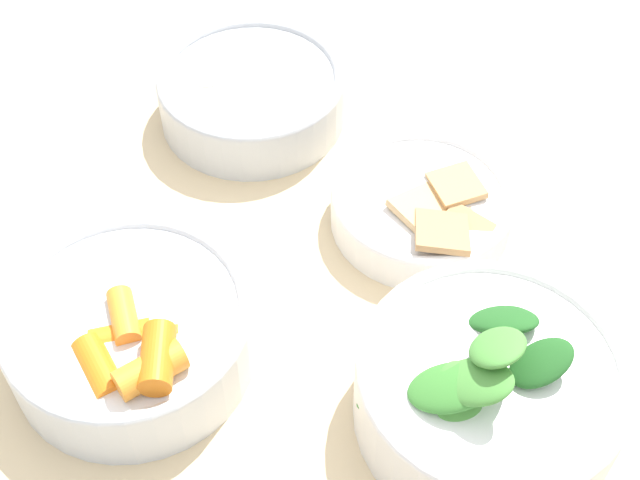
% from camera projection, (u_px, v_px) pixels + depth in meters
% --- Properties ---
extents(dining_table, '(1.05, 0.99, 0.78)m').
position_uv_depth(dining_table, '(360.00, 390.00, 0.78)').
color(dining_table, beige).
rests_on(dining_table, ground_plane).
extents(bowl_carrots, '(0.18, 0.18, 0.08)m').
position_uv_depth(bowl_carrots, '(131.00, 332.00, 0.63)').
color(bowl_carrots, silver).
rests_on(bowl_carrots, dining_table).
extents(bowl_greens, '(0.18, 0.18, 0.11)m').
position_uv_depth(bowl_greens, '(488.00, 389.00, 0.60)').
color(bowl_greens, white).
rests_on(bowl_greens, dining_table).
extents(bowl_beans_hotdog, '(0.17, 0.17, 0.05)m').
position_uv_depth(bowl_beans_hotdog, '(252.00, 96.00, 0.81)').
color(bowl_beans_hotdog, silver).
rests_on(bowl_beans_hotdog, dining_table).
extents(bowl_cookies, '(0.15, 0.15, 0.05)m').
position_uv_depth(bowl_cookies, '(423.00, 205.00, 0.73)').
color(bowl_cookies, white).
rests_on(bowl_cookies, dining_table).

